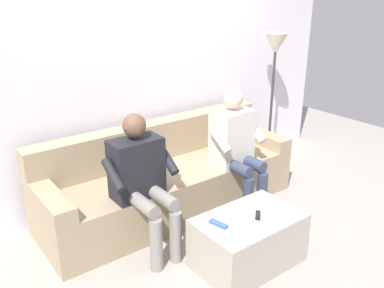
% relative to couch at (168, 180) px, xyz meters
% --- Properties ---
extents(ground_plane, '(8.00, 8.00, 0.00)m').
position_rel_couch_xyz_m(ground_plane, '(0.00, 0.75, -0.30)').
color(ground_plane, gray).
extents(back_wall, '(5.13, 0.06, 2.67)m').
position_rel_couch_xyz_m(back_wall, '(0.00, -0.49, 1.04)').
color(back_wall, silver).
rests_on(back_wall, ground).
extents(couch, '(2.51, 0.81, 0.82)m').
position_rel_couch_xyz_m(couch, '(0.00, 0.00, 0.00)').
color(couch, '#9E896B').
rests_on(couch, ground).
extents(coffee_table, '(0.82, 0.52, 0.41)m').
position_rel_couch_xyz_m(coffee_table, '(0.00, 1.11, -0.09)').
color(coffee_table, '#A89E8E').
rests_on(coffee_table, ground).
extents(person_left_seated, '(0.51, 0.53, 1.18)m').
position_rel_couch_xyz_m(person_left_seated, '(-0.52, 0.38, 0.37)').
color(person_left_seated, beige).
rests_on(person_left_seated, ground).
extents(person_right_seated, '(0.57, 0.58, 1.14)m').
position_rel_couch_xyz_m(person_right_seated, '(0.52, 0.41, 0.35)').
color(person_right_seated, black).
rests_on(person_right_seated, ground).
extents(remote_blue, '(0.08, 0.16, 0.02)m').
position_rel_couch_xyz_m(remote_blue, '(0.26, 1.05, 0.13)').
color(remote_blue, '#3860B7').
rests_on(remote_blue, coffee_table).
extents(remote_black, '(0.11, 0.10, 0.02)m').
position_rel_couch_xyz_m(remote_black, '(-0.06, 1.14, 0.13)').
color(remote_black, black).
rests_on(remote_black, coffee_table).
extents(floor_lamp, '(0.27, 0.27, 1.57)m').
position_rel_couch_xyz_m(floor_lamp, '(-1.58, -0.15, 1.02)').
color(floor_lamp, '#2D2D2D').
rests_on(floor_lamp, ground).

